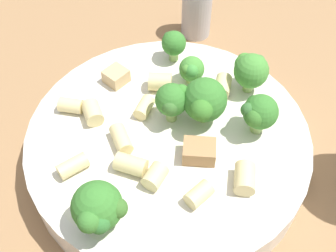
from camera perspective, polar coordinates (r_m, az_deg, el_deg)
The scene contains 23 objects.
ground_plane at distance 0.41m, azimuth -0.00°, elevation -4.23°, with size 2.00×2.00×0.00m, color #936D47.
pasta_bowl at distance 0.39m, azimuth -0.00°, elevation -2.39°, with size 0.26×0.26×0.04m.
broccoli_floret_0 at distance 0.43m, azimuth 0.73°, elevation 11.14°, with size 0.03×0.03×0.03m.
broccoli_floret_1 at distance 0.37m, azimuth 12.19°, elevation 1.81°, with size 0.03×0.03×0.04m.
broccoli_floret_2 at distance 0.37m, azimuth 0.65°, elevation 3.54°, with size 0.03×0.03×0.04m.
broccoli_floret_3 at distance 0.41m, azimuth 11.08°, elevation 7.53°, with size 0.04×0.04×0.04m.
broccoli_floret_4 at distance 0.37m, azimuth 5.13°, elevation 3.22°, with size 0.04×0.04×0.05m.
broccoli_floret_5 at distance 0.31m, azimuth -9.49°, elevation -10.98°, with size 0.04×0.04×0.04m.
broccoli_floret_6 at distance 0.41m, azimuth 3.19°, elevation 7.63°, with size 0.03×0.03×0.03m.
rigatoni_0 at distance 0.39m, azimuth -3.24°, elevation 2.54°, with size 0.01×0.01×0.02m, color beige.
rigatoni_1 at distance 0.35m, azimuth 10.37°, elevation -6.95°, with size 0.02×0.02×0.03m, color beige.
rigatoni_2 at distance 0.40m, azimuth -13.02°, elevation 2.72°, with size 0.01×0.01×0.02m, color beige.
rigatoni_3 at distance 0.34m, azimuth 4.22°, elevation -9.21°, with size 0.01×0.01×0.02m, color beige.
rigatoni_4 at distance 0.34m, azimuth -1.76°, elevation -6.82°, with size 0.02×0.02×0.02m, color beige.
rigatoni_5 at distance 0.36m, azimuth -12.92°, elevation -4.88°, with size 0.01×0.01×0.03m, color beige.
rigatoni_6 at distance 0.41m, azimuth 7.39°, elevation 5.40°, with size 0.02×0.02×0.02m, color beige.
rigatoni_7 at distance 0.39m, azimuth -10.17°, elevation 1.80°, with size 0.02×0.02×0.02m, color beige.
rigatoni_8 at distance 0.35m, azimuth -5.06°, elevation -5.23°, with size 0.02×0.02×0.03m, color beige.
rigatoni_9 at distance 0.37m, azimuth -6.36°, elevation -1.76°, with size 0.01×0.01×0.03m, color beige.
rigatoni_10 at distance 0.41m, azimuth -1.08°, elevation 6.00°, with size 0.02×0.02×0.02m, color beige.
chicken_chunk_0 at distance 0.42m, azimuth -7.04°, elevation 6.70°, with size 0.02×0.02×0.01m, color tan.
chicken_chunk_1 at distance 0.36m, azimuth 4.24°, elevation -3.45°, with size 0.03×0.02×0.02m, color #A87A4C.
pepper_shaker at distance 0.52m, azimuth 3.96°, elevation 16.26°, with size 0.04×0.04×0.09m.
Camera 1 is at (-0.21, 0.11, 0.34)m, focal length 45.00 mm.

